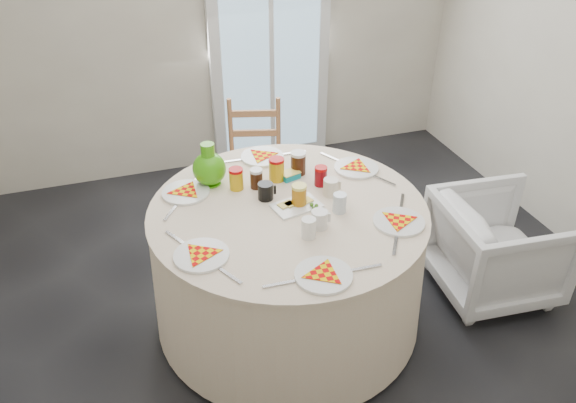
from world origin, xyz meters
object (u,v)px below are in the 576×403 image
object	(u,v)px
green_pitcher	(209,166)
table	(288,265)
wooden_chair	(255,162)
armchair	(499,237)

from	to	relation	value
green_pitcher	table	bearing A→B (deg)	-37.61
green_pitcher	wooden_chair	bearing A→B (deg)	67.50
table	armchair	bearing A→B (deg)	-7.62
armchair	green_pitcher	size ratio (longest dim) A/B	2.86
green_pitcher	armchair	bearing A→B (deg)	-8.24
table	wooden_chair	distance (m)	1.07
armchair	green_pitcher	world-z (taller)	green_pitcher
wooden_chair	armchair	distance (m)	1.70
wooden_chair	green_pitcher	bearing A→B (deg)	-107.43
table	green_pitcher	size ratio (longest dim) A/B	6.28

